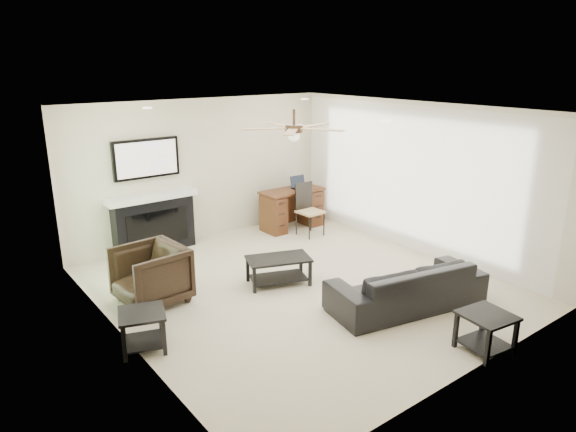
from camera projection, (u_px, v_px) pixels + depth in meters
name	position (u px, v px, depth m)	size (l,w,h in m)	color
room_shell	(306.00, 169.00, 7.06)	(5.50, 5.54, 2.52)	beige
sofa	(406.00, 285.00, 6.70)	(2.08, 0.81, 0.61)	black
armchair	(151.00, 275.00, 6.80)	(0.84, 0.86, 0.78)	black
coffee_table	(279.00, 271.00, 7.42)	(0.90, 0.50, 0.40)	black
end_table_near	(485.00, 333.00, 5.68)	(0.52, 0.52, 0.45)	black
end_table_left	(143.00, 331.00, 5.73)	(0.50, 0.50, 0.45)	black
fireplace_unit	(152.00, 197.00, 8.47)	(1.52, 0.34, 1.91)	black
desk	(292.00, 209.00, 9.86)	(1.22, 0.56, 0.76)	#3E1C0F
desk_chair	(310.00, 210.00, 9.41)	(0.42, 0.44, 0.97)	black
laptop	(301.00, 183.00, 9.81)	(0.33, 0.24, 0.23)	black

